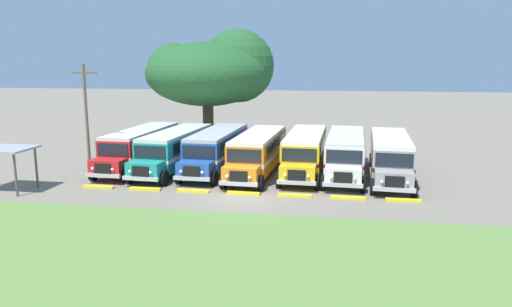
# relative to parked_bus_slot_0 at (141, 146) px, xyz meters

# --- Properties ---
(ground_plane) EXTENTS (220.00, 220.00, 0.00)m
(ground_plane) POSITION_rel_parked_bus_slot_0_xyz_m (9.16, -7.12, -1.58)
(ground_plane) COLOR slate
(foreground_grass_strip) EXTENTS (80.00, 11.74, 0.01)m
(foreground_grass_strip) POSITION_rel_parked_bus_slot_0_xyz_m (9.16, -16.02, -1.58)
(foreground_grass_strip) COLOR olive
(foreground_grass_strip) RESTS_ON ground_plane
(parked_bus_slot_0) EXTENTS (3.03, 10.89, 2.82)m
(parked_bus_slot_0) POSITION_rel_parked_bus_slot_0_xyz_m (0.00, 0.00, 0.00)
(parked_bus_slot_0) COLOR red
(parked_bus_slot_0) RESTS_ON ground_plane
(parked_bus_slot_1) EXTENTS (3.31, 10.93, 2.82)m
(parked_bus_slot_1) POSITION_rel_parked_bus_slot_0_xyz_m (2.90, -0.41, 0.00)
(parked_bus_slot_1) COLOR teal
(parked_bus_slot_1) RESTS_ON ground_plane
(parked_bus_slot_2) EXTENTS (3.04, 10.89, 2.82)m
(parked_bus_slot_2) POSITION_rel_parked_bus_slot_0_xyz_m (5.91, 0.12, 0.00)
(parked_bus_slot_2) COLOR #23519E
(parked_bus_slot_2) RESTS_ON ground_plane
(parked_bus_slot_3) EXTENTS (3.15, 10.90, 2.82)m
(parked_bus_slot_3) POSITION_rel_parked_bus_slot_0_xyz_m (9.14, -0.70, 0.00)
(parked_bus_slot_3) COLOR orange
(parked_bus_slot_3) RESTS_ON ground_plane
(parked_bus_slot_4) EXTENTS (2.95, 10.87, 2.82)m
(parked_bus_slot_4) POSITION_rel_parked_bus_slot_0_xyz_m (12.44, 0.14, 0.00)
(parked_bus_slot_4) COLOR yellow
(parked_bus_slot_4) RESTS_ON ground_plane
(parked_bus_slot_5) EXTENTS (3.09, 10.89, 2.82)m
(parked_bus_slot_5) POSITION_rel_parked_bus_slot_0_xyz_m (15.30, 0.00, 0.00)
(parked_bus_slot_5) COLOR silver
(parked_bus_slot_5) RESTS_ON ground_plane
(parked_bus_slot_6) EXTENTS (3.27, 10.93, 2.82)m
(parked_bus_slot_6) POSITION_rel_parked_bus_slot_0_xyz_m (18.33, -0.58, 0.00)
(parked_bus_slot_6) COLOR #9E9993
(parked_bus_slot_6) RESTS_ON ground_plane
(curb_wheelstop_0) EXTENTS (2.00, 0.36, 0.15)m
(curb_wheelstop_0) POSITION_rel_parked_bus_slot_0_xyz_m (-0.14, -6.55, -1.51)
(curb_wheelstop_0) COLOR yellow
(curb_wheelstop_0) RESTS_ON ground_plane
(curb_wheelstop_1) EXTENTS (2.00, 0.36, 0.15)m
(curb_wheelstop_1) POSITION_rel_parked_bus_slot_0_xyz_m (2.96, -6.55, -1.51)
(curb_wheelstop_1) COLOR yellow
(curb_wheelstop_1) RESTS_ON ground_plane
(curb_wheelstop_2) EXTENTS (2.00, 0.36, 0.15)m
(curb_wheelstop_2) POSITION_rel_parked_bus_slot_0_xyz_m (6.06, -6.55, -1.51)
(curb_wheelstop_2) COLOR yellow
(curb_wheelstop_2) RESTS_ON ground_plane
(curb_wheelstop_3) EXTENTS (2.00, 0.36, 0.15)m
(curb_wheelstop_3) POSITION_rel_parked_bus_slot_0_xyz_m (9.16, -6.55, -1.51)
(curb_wheelstop_3) COLOR yellow
(curb_wheelstop_3) RESTS_ON ground_plane
(curb_wheelstop_4) EXTENTS (2.00, 0.36, 0.15)m
(curb_wheelstop_4) POSITION_rel_parked_bus_slot_0_xyz_m (12.26, -6.55, -1.51)
(curb_wheelstop_4) COLOR yellow
(curb_wheelstop_4) RESTS_ON ground_plane
(curb_wheelstop_5) EXTENTS (2.00, 0.36, 0.15)m
(curb_wheelstop_5) POSITION_rel_parked_bus_slot_0_xyz_m (15.36, -6.55, -1.51)
(curb_wheelstop_5) COLOR yellow
(curb_wheelstop_5) RESTS_ON ground_plane
(curb_wheelstop_6) EXTENTS (2.00, 0.36, 0.15)m
(curb_wheelstop_6) POSITION_rel_parked_bus_slot_0_xyz_m (18.47, -6.55, -1.51)
(curb_wheelstop_6) COLOR yellow
(curb_wheelstop_6) RESTS_ON ground_plane
(broad_shade_tree) EXTENTS (11.77, 12.28, 10.94)m
(broad_shade_tree) POSITION_rel_parked_bus_slot_0_xyz_m (2.98, 10.51, 5.28)
(broad_shade_tree) COLOR brown
(broad_shade_tree) RESTS_ON ground_plane
(utility_pole) EXTENTS (1.80, 0.20, 7.71)m
(utility_pole) POSITION_rel_parked_bus_slot_0_xyz_m (-2.27, -3.62, 2.53)
(utility_pole) COLOR brown
(utility_pole) RESTS_ON ground_plane
(waiting_shelter) EXTENTS (3.60, 2.60, 2.72)m
(waiting_shelter) POSITION_rel_parked_bus_slot_0_xyz_m (-5.47, -8.11, 0.87)
(waiting_shelter) COLOR brown
(waiting_shelter) RESTS_ON ground_plane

